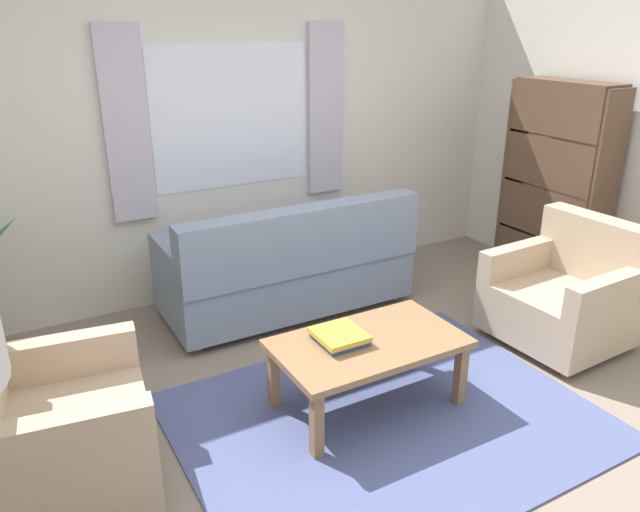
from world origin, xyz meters
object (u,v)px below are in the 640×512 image
armchair_right (566,295)px  armchair_left (48,429)px  couch (290,268)px  coffee_table (368,349)px  book_stack_on_table (340,336)px  bookshelf (554,197)px

armchair_right → armchair_left: bearing=-95.4°
couch → armchair_right: size_ratio=2.16×
armchair_right → coffee_table: 1.67m
couch → book_stack_on_table: size_ratio=6.59×
armchair_right → bookshelf: bookshelf is taller
armchair_right → bookshelf: bearing=136.0°
couch → bookshelf: 2.31m
armchair_right → coffee_table: size_ratio=0.80×
armchair_left → armchair_right: (3.39, -0.18, 0.00)m
couch → armchair_left: size_ratio=2.02×
armchair_left → book_stack_on_table: bearing=-85.7°
couch → armchair_right: bearing=137.5°
coffee_table → bookshelf: size_ratio=0.64×
armchair_right → bookshelf: 1.13m
armchair_left → bookshelf: bearing=-74.0°
coffee_table → bookshelf: 2.52m
couch → bookshelf: bookshelf is taller
armchair_left → armchair_right: bearing=-85.5°
armchair_left → bookshelf: 4.15m
armchair_right → book_stack_on_table: size_ratio=3.05×
coffee_table → armchair_right: bearing=-0.5°
couch → armchair_right: (1.50, -1.37, -0.01)m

